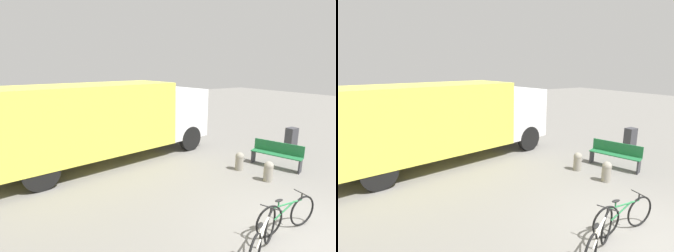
# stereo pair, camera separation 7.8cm
# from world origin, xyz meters

# --- Properties ---
(ground_plane) EXTENTS (60.00, 60.00, 0.00)m
(ground_plane) POSITION_xyz_m (0.00, 0.00, 0.00)
(ground_plane) COLOR slate
(delivery_truck) EXTENTS (9.00, 3.41, 3.04)m
(delivery_truck) POSITION_xyz_m (-2.05, 6.84, 1.72)
(delivery_truck) COLOR #EAE04C
(delivery_truck) RESTS_ON ground
(park_bench) EXTENTS (0.94, 1.83, 0.93)m
(park_bench) POSITION_xyz_m (3.09, 2.95, 0.52)
(park_bench) COLOR #1E6638
(park_bench) RESTS_ON ground
(bicycle_near) EXTENTS (1.67, 0.74, 0.86)m
(bicycle_near) POSITION_xyz_m (-1.25, 0.08, 0.40)
(bicycle_near) COLOR black
(bicycle_near) RESTS_ON ground
(bicycle_middle) EXTENTS (1.78, 0.44, 0.86)m
(bicycle_middle) POSITION_xyz_m (-0.15, 0.33, 0.40)
(bicycle_middle) COLOR black
(bicycle_middle) RESTS_ON ground
(bollard_near_bench) EXTENTS (0.31, 0.31, 0.68)m
(bollard_near_bench) POSITION_xyz_m (1.78, 2.29, 0.37)
(bollard_near_bench) COLOR gray
(bollard_near_bench) RESTS_ON ground
(bollard_far_bench) EXTENTS (0.30, 0.30, 0.67)m
(bollard_far_bench) POSITION_xyz_m (1.68, 3.46, 0.36)
(bollard_far_bench) COLOR gray
(bollard_far_bench) RESTS_ON ground
(utility_box) EXTENTS (0.45, 0.35, 1.08)m
(utility_box) POSITION_xyz_m (5.14, 3.74, 0.54)
(utility_box) COLOR #38383D
(utility_box) RESTS_ON ground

